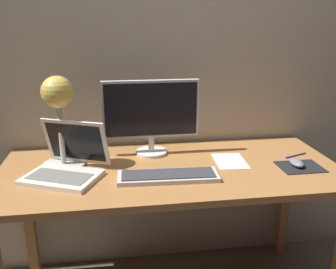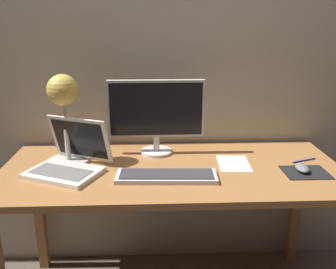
% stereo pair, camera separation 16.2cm
% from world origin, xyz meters
% --- Properties ---
extents(back_wall, '(4.80, 0.06, 2.60)m').
position_xyz_m(back_wall, '(0.00, 0.40, 1.30)').
color(back_wall, '#B2A893').
rests_on(back_wall, ground).
extents(desk, '(1.60, 0.70, 0.74)m').
position_xyz_m(desk, '(0.00, 0.00, 0.66)').
color(desk, '#A8703D').
rests_on(desk, ground).
extents(monitor, '(0.48, 0.16, 0.38)m').
position_xyz_m(monitor, '(-0.07, 0.20, 0.96)').
color(monitor, silver).
rests_on(monitor, desk).
extents(keyboard_main, '(0.45, 0.16, 0.03)m').
position_xyz_m(keyboard_main, '(-0.03, -0.12, 0.75)').
color(keyboard_main, silver).
rests_on(keyboard_main, desk).
extents(laptop, '(0.40, 0.39, 0.24)m').
position_xyz_m(laptop, '(-0.46, -0.00, 0.81)').
color(laptop, silver).
rests_on(laptop, desk).
extents(desk_lamp, '(0.20, 0.20, 0.43)m').
position_xyz_m(desk_lamp, '(-0.50, 0.09, 1.03)').
color(desk_lamp, beige).
rests_on(desk_lamp, desk).
extents(mousepad, '(0.20, 0.16, 0.00)m').
position_xyz_m(mousepad, '(0.60, -0.08, 0.74)').
color(mousepad, black).
rests_on(mousepad, desk).
extents(mouse, '(0.06, 0.10, 0.03)m').
position_xyz_m(mouse, '(0.59, -0.08, 0.76)').
color(mouse, slate).
rests_on(mouse, mousepad).
extents(paper_sheet_near_mouse, '(0.16, 0.22, 0.00)m').
position_xyz_m(paper_sheet_near_mouse, '(0.30, 0.04, 0.74)').
color(paper_sheet_near_mouse, white).
rests_on(paper_sheet_near_mouse, desk).
extents(pen, '(0.13, 0.06, 0.01)m').
position_xyz_m(pen, '(0.65, 0.06, 0.74)').
color(pen, '#2633A5').
rests_on(pen, desk).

